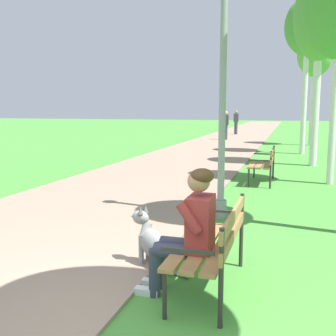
{
  "coord_description": "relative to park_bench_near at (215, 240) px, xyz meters",
  "views": [
    {
      "loc": [
        1.19,
        -2.55,
        1.79
      ],
      "look_at": [
        -0.58,
        3.26,
        0.9
      ],
      "focal_mm": 43.51,
      "sensor_mm": 36.0,
      "label": 1
    }
  ],
  "objects": [
    {
      "name": "park_bench_near",
      "position": [
        0.0,
        0.0,
        0.0
      ],
      "size": [
        0.55,
        1.5,
        0.85
      ],
      "color": "olive",
      "rests_on": "ground"
    },
    {
      "name": "dog_grey",
      "position": [
        -0.71,
        0.33,
        -0.25
      ],
      "size": [
        0.8,
        0.44,
        0.71
      ],
      "color": "gray",
      "rests_on": "ground"
    },
    {
      "name": "pedestrian_distant",
      "position": [
        -2.91,
        19.13,
        0.33
      ],
      "size": [
        0.32,
        0.22,
        1.65
      ],
      "color": "#383842",
      "rests_on": "ground"
    },
    {
      "name": "birch_tree_sixth",
      "position": [
        1.57,
        17.23,
        3.71
      ],
      "size": [
        1.63,
        1.47,
        5.35
      ],
      "color": "silver",
      "rests_on": "ground"
    },
    {
      "name": "pedestrian_further_distant",
      "position": [
        -2.99,
        24.11,
        0.33
      ],
      "size": [
        0.32,
        0.22,
        1.65
      ],
      "color": "#383842",
      "rests_on": "ground"
    },
    {
      "name": "person_seated_on_near_bench",
      "position": [
        -0.21,
        -0.21,
        0.17
      ],
      "size": [
        0.74,
        0.49,
        1.25
      ],
      "color": "#33384C",
      "rests_on": "ground"
    },
    {
      "name": "park_bench_mid",
      "position": [
        0.08,
        6.17,
        0.0
      ],
      "size": [
        0.55,
        1.5,
        0.85
      ],
      "color": "olive",
      "rests_on": "ground"
    },
    {
      "name": "birch_tree_fourth",
      "position": [
        1.34,
        9.67,
        3.92
      ],
      "size": [
        1.56,
        1.72,
        5.82
      ],
      "color": "silver",
      "rests_on": "ground"
    },
    {
      "name": "lamp_post_near",
      "position": [
        -0.4,
        2.7,
        1.67
      ],
      "size": [
        0.24,
        0.24,
        4.22
      ],
      "color": "gray",
      "rests_on": "ground"
    },
    {
      "name": "paved_path",
      "position": [
        -2.73,
        22.74,
        -0.49
      ],
      "size": [
        4.03,
        60.0,
        0.04
      ],
      "primitive_type": "cube",
      "color": "gray",
      "rests_on": "ground"
    },
    {
      "name": "birch_tree_fifth",
      "position": [
        1.09,
        13.11,
        4.3
      ],
      "size": [
        1.74,
        1.66,
        5.99
      ],
      "color": "silver",
      "rests_on": "ground"
    }
  ]
}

